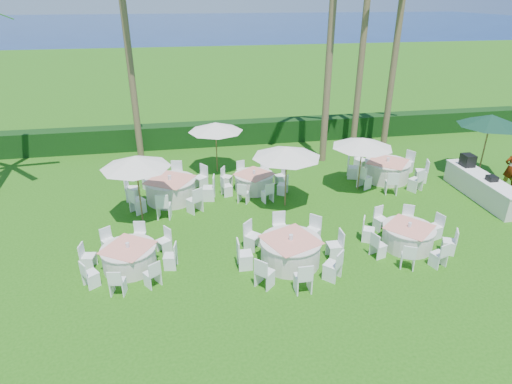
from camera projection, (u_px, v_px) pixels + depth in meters
ground at (297, 266)px, 12.97m from camera, size 120.00×120.00×0.00m
hedge at (239, 132)px, 23.41m from camera, size 34.00×1.00×1.20m
ocean at (186, 27)px, 103.90m from camera, size 260.00×260.00×0.00m
banquet_table_a at (129, 257)px, 12.75m from camera, size 2.85×2.85×0.87m
banquet_table_b at (290, 251)px, 12.97m from camera, size 3.25×3.25×0.98m
banquet_table_c at (408, 236)px, 13.83m from camera, size 2.86×2.86×0.89m
banquet_table_d at (171, 189)px, 16.95m from camera, size 3.52×3.52×1.05m
banquet_table_e at (254, 181)px, 17.84m from camera, size 2.86×2.86×0.88m
banquet_table_f at (387, 170)px, 18.81m from camera, size 3.37×3.37×1.03m
umbrella_a at (135, 162)px, 14.70m from camera, size 2.44×2.44×2.47m
umbrella_b at (287, 152)px, 15.76m from camera, size 2.59×2.59×2.42m
umbrella_c at (216, 127)px, 18.98m from camera, size 2.46×2.46×2.33m
umbrella_d at (363, 143)px, 17.21m from camera, size 2.49×2.49×2.26m
umbrella_green at (491, 120)px, 18.31m from camera, size 2.70×2.70×2.83m
buffet_table at (482, 186)px, 17.10m from camera, size 0.92×4.05×1.44m
staff_person at (512, 168)px, 17.88m from camera, size 0.70×0.51×1.77m
palm_b at (127, 43)px, 19.50m from camera, size 4.17×4.40×10.00m
palm_c at (331, 31)px, 18.67m from camera, size 4.19×4.39×11.04m
palm_d at (362, 54)px, 21.32m from camera, size 4.41×4.05×8.61m
palm_e at (396, 45)px, 20.92m from camera, size 4.16×4.40×9.47m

